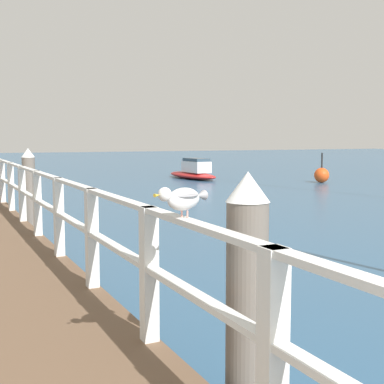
{
  "coord_description": "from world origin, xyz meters",
  "views": [
    {
      "loc": [
        -0.27,
        0.41,
        2.06
      ],
      "look_at": [
        3.46,
        8.05,
        1.19
      ],
      "focal_mm": 48.95,
      "sensor_mm": 36.0,
      "label": 1
    }
  ],
  "objects_px": {
    "dock_piling_near": "(247,308)",
    "seagull_foreground": "(183,198)",
    "boat_0": "(194,172)",
    "channel_buoy": "(322,175)",
    "dock_piling_far": "(29,190)"
  },
  "relations": [
    {
      "from": "dock_piling_near",
      "to": "dock_piling_far",
      "type": "height_order",
      "value": "same"
    },
    {
      "from": "dock_piling_near",
      "to": "dock_piling_far",
      "type": "relative_size",
      "value": 1.0
    },
    {
      "from": "dock_piling_far",
      "to": "boat_0",
      "type": "relative_size",
      "value": 0.43
    },
    {
      "from": "seagull_foreground",
      "to": "boat_0",
      "type": "height_order",
      "value": "seagull_foreground"
    },
    {
      "from": "dock_piling_near",
      "to": "channel_buoy",
      "type": "xyz_separation_m",
      "value": [
        14.41,
        16.45,
        -0.58
      ]
    },
    {
      "from": "channel_buoy",
      "to": "dock_piling_near",
      "type": "bearing_deg",
      "value": -131.22
    },
    {
      "from": "dock_piling_near",
      "to": "seagull_foreground",
      "type": "distance_m",
      "value": 0.86
    },
    {
      "from": "dock_piling_far",
      "to": "boat_0",
      "type": "bearing_deg",
      "value": 50.26
    },
    {
      "from": "dock_piling_near",
      "to": "channel_buoy",
      "type": "bearing_deg",
      "value": 48.78
    },
    {
      "from": "channel_buoy",
      "to": "seagull_foreground",
      "type": "bearing_deg",
      "value": -132.28
    },
    {
      "from": "dock_piling_near",
      "to": "seagull_foreground",
      "type": "xyz_separation_m",
      "value": [
        -0.39,
        0.18,
        0.74
      ]
    },
    {
      "from": "boat_0",
      "to": "channel_buoy",
      "type": "bearing_deg",
      "value": 130.15
    },
    {
      "from": "dock_piling_near",
      "to": "seagull_foreground",
      "type": "height_order",
      "value": "dock_piling_near"
    },
    {
      "from": "dock_piling_near",
      "to": "seagull_foreground",
      "type": "relative_size",
      "value": 4.05
    },
    {
      "from": "seagull_foreground",
      "to": "dock_piling_near",
      "type": "bearing_deg",
      "value": -137.12
    }
  ]
}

